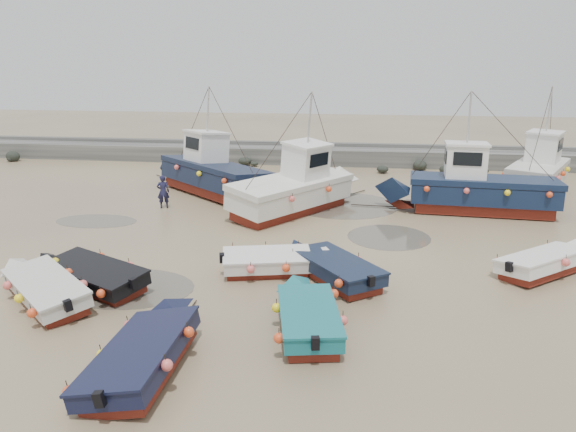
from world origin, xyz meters
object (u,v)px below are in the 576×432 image
(dinghy_4, at_px, (89,271))
(cabin_boat_3, at_px, (540,170))
(dinghy_1, at_px, (149,348))
(dinghy_6, at_px, (331,264))
(dinghy_3, at_px, (551,259))
(cabin_boat_1, at_px, (298,186))
(cabin_boat_0, at_px, (208,171))
(dinghy_0, at_px, (44,284))
(dinghy_5, at_px, (277,259))
(person, at_px, (164,208))
(dinghy_2, at_px, (308,312))
(cabin_boat_2, at_px, (471,187))

(dinghy_4, xyz_separation_m, cabin_boat_3, (20.08, 17.26, 0.84))
(dinghy_1, bearing_deg, dinghy_4, 130.42)
(dinghy_4, height_order, cabin_boat_3, cabin_boat_3)
(dinghy_6, distance_m, cabin_boat_3, 19.25)
(dinghy_3, relative_size, cabin_boat_1, 0.57)
(cabin_boat_0, distance_m, cabin_boat_3, 19.93)
(dinghy_0, height_order, dinghy_3, same)
(dinghy_5, height_order, cabin_boat_1, cabin_boat_1)
(dinghy_6, height_order, cabin_boat_0, cabin_boat_0)
(dinghy_5, distance_m, person, 11.40)
(dinghy_5, relative_size, cabin_boat_3, 0.63)
(dinghy_0, distance_m, cabin_boat_3, 28.08)
(cabin_boat_0, bearing_deg, dinghy_1, -127.31)
(dinghy_3, bearing_deg, dinghy_0, -114.89)
(dinghy_0, relative_size, dinghy_5, 1.00)
(dinghy_2, xyz_separation_m, cabin_boat_2, (7.11, 14.27, 0.77))
(dinghy_4, relative_size, person, 3.37)
(person, bearing_deg, dinghy_6, 121.31)
(dinghy_0, bearing_deg, cabin_boat_0, 37.56)
(dinghy_4, bearing_deg, dinghy_6, -49.68)
(dinghy_0, distance_m, cabin_boat_0, 15.74)
(dinghy_1, bearing_deg, cabin_boat_0, 101.49)
(dinghy_0, bearing_deg, cabin_boat_1, 12.37)
(dinghy_1, height_order, dinghy_2, same)
(cabin_boat_0, xyz_separation_m, cabin_boat_1, (5.82, -3.30, 0.03))
(cabin_boat_1, xyz_separation_m, person, (-7.25, -0.45, -1.33))
(dinghy_2, bearing_deg, person, 114.47)
(person, bearing_deg, dinghy_4, 79.34)
(dinghy_4, relative_size, cabin_boat_0, 0.65)
(cabin_boat_2, bearing_deg, person, 99.41)
(dinghy_0, height_order, cabin_boat_1, cabin_boat_1)
(dinghy_4, bearing_deg, cabin_boat_3, -21.53)
(cabin_boat_1, bearing_deg, cabin_boat_0, -174.37)
(dinghy_0, height_order, dinghy_6, same)
(dinghy_3, distance_m, cabin_boat_0, 19.67)
(dinghy_1, height_order, cabin_boat_1, cabin_boat_1)
(person, bearing_deg, dinghy_3, 141.87)
(dinghy_5, xyz_separation_m, dinghy_6, (2.05, -0.17, -0.01))
(cabin_boat_0, bearing_deg, cabin_boat_3, -40.08)
(dinghy_0, xyz_separation_m, cabin_boat_0, (1.33, 15.67, 0.77))
(dinghy_3, height_order, person, dinghy_3)
(dinghy_1, xyz_separation_m, cabin_boat_1, (2.02, 16.00, 0.79))
(dinghy_1, distance_m, cabin_boat_0, 19.69)
(dinghy_3, distance_m, person, 19.19)
(dinghy_6, xyz_separation_m, cabin_boat_1, (-2.33, 9.16, 0.79))
(dinghy_1, bearing_deg, dinghy_2, 35.07)
(dinghy_0, distance_m, dinghy_4, 1.63)
(cabin_boat_1, distance_m, cabin_boat_3, 15.22)
(dinghy_5, bearing_deg, dinghy_6, 72.07)
(dinghy_3, relative_size, dinghy_4, 0.86)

